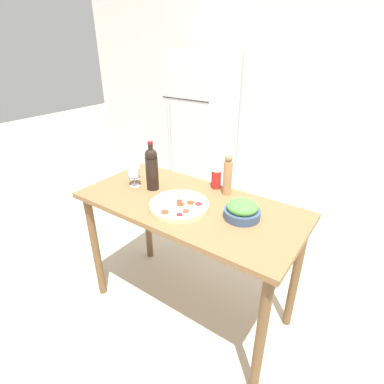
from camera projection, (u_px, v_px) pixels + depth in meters
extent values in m
plane|color=#BCAD93|center=(189.00, 306.00, 2.26)|extent=(14.00, 14.00, 0.00)
cube|color=silver|center=(302.00, 92.00, 3.18)|extent=(6.40, 0.06, 2.60)
cube|color=#B7BCC1|center=(202.00, 127.00, 3.62)|extent=(0.62, 0.68, 1.71)
cube|color=black|center=(185.00, 99.00, 3.20)|extent=(0.61, 0.01, 0.01)
cylinder|color=#B2B2B7|center=(169.00, 138.00, 3.51)|extent=(0.02, 0.02, 0.77)
cube|color=brown|center=(189.00, 205.00, 1.87)|extent=(1.42, 0.68, 0.03)
cylinder|color=brown|center=(96.00, 248.00, 2.20)|extent=(0.06, 0.06, 0.86)
cylinder|color=brown|center=(260.00, 338.00, 1.53)|extent=(0.06, 0.06, 0.86)
cylinder|color=brown|center=(147.00, 216.00, 2.60)|extent=(0.06, 0.06, 0.86)
cylinder|color=brown|center=(295.00, 276.00, 1.94)|extent=(0.06, 0.06, 0.86)
cylinder|color=black|center=(152.00, 174.00, 1.99)|extent=(0.08, 0.08, 0.22)
sphere|color=black|center=(151.00, 155.00, 1.93)|extent=(0.08, 0.08, 0.08)
cylinder|color=black|center=(151.00, 150.00, 1.91)|extent=(0.03, 0.03, 0.07)
cylinder|color=maroon|center=(150.00, 143.00, 1.89)|extent=(0.04, 0.04, 0.02)
cylinder|color=silver|center=(135.00, 186.00, 2.07)|extent=(0.07, 0.07, 0.00)
cylinder|color=silver|center=(135.00, 181.00, 2.06)|extent=(0.01, 0.01, 0.07)
cylinder|color=white|center=(134.00, 172.00, 2.03)|extent=(0.08, 0.08, 0.06)
cylinder|color=maroon|center=(134.00, 174.00, 2.03)|extent=(0.07, 0.07, 0.02)
cylinder|color=silver|center=(135.00, 179.00, 2.17)|extent=(0.07, 0.07, 0.00)
cylinder|color=silver|center=(134.00, 174.00, 2.16)|extent=(0.01, 0.01, 0.07)
cylinder|color=white|center=(134.00, 165.00, 2.13)|extent=(0.08, 0.08, 0.06)
cylinder|color=maroon|center=(134.00, 169.00, 2.14)|extent=(0.07, 0.07, 0.01)
cylinder|color=#AD7F51|center=(228.00, 178.00, 1.92)|extent=(0.06, 0.06, 0.23)
sphere|color=#936C45|center=(229.00, 158.00, 1.86)|extent=(0.05, 0.05, 0.05)
cylinder|color=#384C6B|center=(242.00, 214.00, 1.69)|extent=(0.21, 0.21, 0.05)
ellipsoid|color=#478438|center=(243.00, 207.00, 1.67)|extent=(0.18, 0.18, 0.07)
cylinder|color=beige|center=(179.00, 206.00, 1.79)|extent=(0.36, 0.36, 0.03)
torus|color=beige|center=(179.00, 204.00, 1.79)|extent=(0.36, 0.36, 0.03)
cylinder|color=red|center=(186.00, 211.00, 1.71)|extent=(0.04, 0.04, 0.01)
cylinder|color=red|center=(165.00, 212.00, 1.70)|extent=(0.05, 0.05, 0.01)
cylinder|color=red|center=(199.00, 204.00, 1.79)|extent=(0.04, 0.04, 0.01)
cylinder|color=red|center=(180.00, 204.00, 1.78)|extent=(0.05, 0.05, 0.01)
cylinder|color=red|center=(179.00, 201.00, 1.82)|extent=(0.03, 0.03, 0.01)
cylinder|color=red|center=(180.00, 215.00, 1.67)|extent=(0.04, 0.04, 0.01)
cylinder|color=red|center=(190.00, 203.00, 1.80)|extent=(0.05, 0.05, 0.01)
cylinder|color=#B2231E|center=(216.00, 179.00, 2.02)|extent=(0.06, 0.06, 0.13)
cylinder|color=white|center=(217.00, 170.00, 1.99)|extent=(0.07, 0.07, 0.01)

